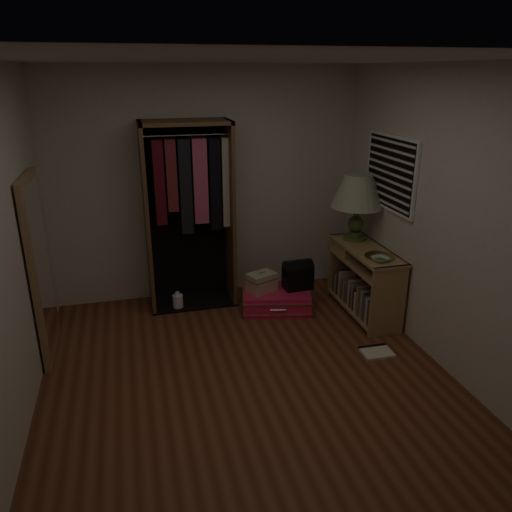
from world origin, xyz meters
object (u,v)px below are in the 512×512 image
object	(u,v)px
floor_mirror	(40,269)
white_jug	(178,302)
table_lamp	(358,193)
black_bag	(298,274)
open_wardrobe	(192,199)
pink_suitcase	(276,299)
train_case	(262,282)
console_bookshelf	(363,278)

from	to	relation	value
floor_mirror	white_jug	size ratio (longest dim) A/B	8.31
floor_mirror	table_lamp	xyz separation A→B (m)	(3.24, 0.32, 0.44)
floor_mirror	black_bag	distance (m)	2.64
open_wardrobe	pink_suitcase	world-z (taller)	open_wardrobe
train_case	table_lamp	xyz separation A→B (m)	(1.07, -0.03, 0.95)
black_bag	table_lamp	bearing A→B (deg)	-3.07
console_bookshelf	open_wardrobe	xyz separation A→B (m)	(-1.74, 0.74, 0.82)
pink_suitcase	open_wardrobe	bearing A→B (deg)	164.62
train_case	white_jug	world-z (taller)	train_case
train_case	black_bag	bearing A→B (deg)	-27.02
console_bookshelf	pink_suitcase	world-z (taller)	console_bookshelf
console_bookshelf	black_bag	xyz separation A→B (m)	(-0.66, 0.28, 0.01)
console_bookshelf	floor_mirror	distance (m)	3.27
floor_mirror	pink_suitcase	distance (m)	2.47
console_bookshelf	pink_suitcase	xyz separation A→B (m)	(-0.90, 0.28, -0.28)
pink_suitcase	table_lamp	bearing A→B (deg)	12.96
floor_mirror	black_bag	size ratio (longest dim) A/B	5.02
table_lamp	white_jug	distance (m)	2.33
console_bookshelf	black_bag	bearing A→B (deg)	157.25
floor_mirror	table_lamp	world-z (taller)	floor_mirror
floor_mirror	table_lamp	distance (m)	3.29
console_bookshelf	white_jug	distance (m)	2.08
black_bag	pink_suitcase	bearing A→B (deg)	174.55
pink_suitcase	train_case	distance (m)	0.28
pink_suitcase	black_bag	bearing A→B (deg)	11.22
pink_suitcase	table_lamp	size ratio (longest dim) A/B	1.17
black_bag	white_jug	distance (m)	1.38
pink_suitcase	white_jug	bearing A→B (deg)	178.19
black_bag	white_jug	size ratio (longest dim) A/B	1.65
open_wardrobe	train_case	distance (m)	1.18
table_lamp	console_bookshelf	bearing A→B (deg)	-90.95
black_bag	open_wardrobe	bearing A→B (deg)	153.30
pink_suitcase	white_jug	world-z (taller)	pink_suitcase
console_bookshelf	train_case	world-z (taller)	console_bookshelf
open_wardrobe	train_case	size ratio (longest dim) A/B	5.62
console_bookshelf	black_bag	world-z (taller)	console_bookshelf
table_lamp	floor_mirror	bearing A→B (deg)	-174.40
console_bookshelf	train_case	bearing A→B (deg)	163.85
train_case	white_jug	bearing A→B (deg)	141.76
open_wardrobe	floor_mirror	bearing A→B (deg)	-152.78
console_bookshelf	open_wardrobe	distance (m)	2.06
white_jug	open_wardrobe	bearing A→B (deg)	36.08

